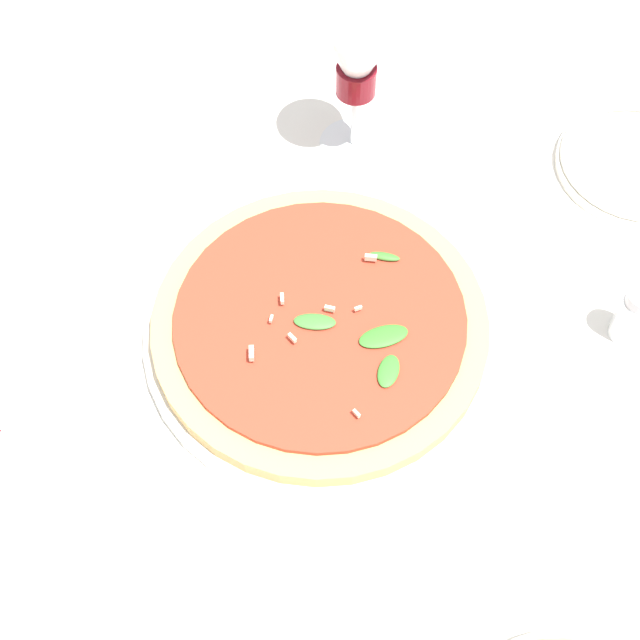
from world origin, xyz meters
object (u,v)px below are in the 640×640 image
at_px(pizza_arugula_main, 320,327).
at_px(wine_glass, 357,66).
at_px(shaker_pepper, 634,315).
at_px(side_plate_white, 637,164).

relative_size(pizza_arugula_main, wine_glass, 2.05).
bearing_deg(shaker_pepper, side_plate_white, -45.89).
bearing_deg(wine_glass, side_plate_white, -129.24).
bearing_deg(shaker_pepper, pizza_arugula_main, 58.30).
distance_m(pizza_arugula_main, shaker_pepper, 0.30).
bearing_deg(shaker_pepper, wine_glass, 13.77).
distance_m(pizza_arugula_main, side_plate_white, 0.41).
bearing_deg(side_plate_white, wine_glass, 50.76).
relative_size(side_plate_white, shaker_pepper, 2.65).
xyz_separation_m(pizza_arugula_main, side_plate_white, (-0.00, -0.41, -0.01)).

